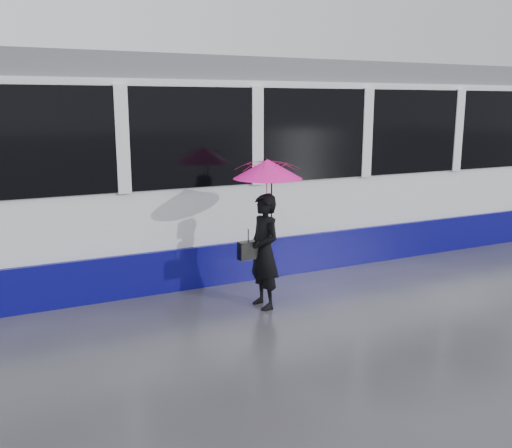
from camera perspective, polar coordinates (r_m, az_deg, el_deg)
ground at (r=7.29m, az=-5.31°, el=-9.59°), size 90.00×90.00×0.00m
rails at (r=9.55m, az=-10.72°, el=-4.46°), size 34.00×1.51×0.02m
woman at (r=7.51m, az=0.81°, el=-2.76°), size 0.40×0.58×1.53m
umbrella at (r=7.35m, az=1.18°, el=4.17°), size 0.95×0.95×1.03m
handbag at (r=7.42m, az=-0.77°, el=-2.63°), size 0.28×0.14×0.42m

